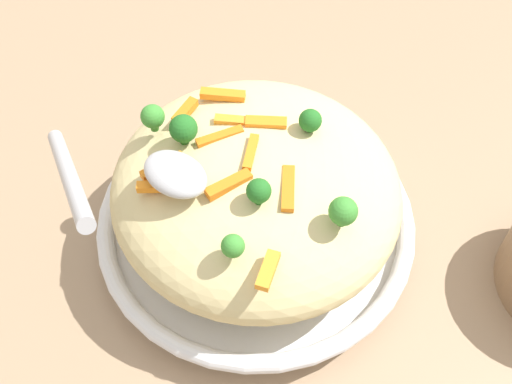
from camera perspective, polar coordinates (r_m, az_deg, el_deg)
ground_plane at (r=0.65m, az=0.00°, el=-3.82°), size 2.40×2.40×0.00m
serving_bowl at (r=0.63m, az=0.00°, el=-2.86°), size 0.29×0.29×0.04m
pasta_mound at (r=0.58m, az=0.00°, el=0.14°), size 0.26×0.25×0.09m
carrot_piece_0 at (r=0.55m, az=-0.29°, el=3.53°), size 0.02×0.04×0.01m
carrot_piece_1 at (r=0.57m, az=-2.00°, el=6.07°), size 0.03×0.02×0.01m
carrot_piece_2 at (r=0.60m, az=-2.84°, el=8.24°), size 0.04×0.03×0.01m
carrot_piece_3 at (r=0.49m, az=1.02°, el=-6.65°), size 0.02×0.03×0.01m
carrot_piece_4 at (r=0.57m, az=0.85°, el=5.88°), size 0.03×0.03×0.01m
carrot_piece_5 at (r=0.53m, az=2.74°, el=0.31°), size 0.03×0.04×0.01m
carrot_piece_6 at (r=0.54m, az=-8.09°, el=0.46°), size 0.03×0.03×0.01m
carrot_piece_7 at (r=0.55m, az=-7.93°, el=2.18°), size 0.02×0.04×0.01m
carrot_piece_8 at (r=0.56m, az=-3.40°, el=4.44°), size 0.03×0.04×0.01m
carrot_piece_9 at (r=0.53m, az=-2.13°, el=0.51°), size 0.02×0.04×0.01m
carrot_piece_10 at (r=0.59m, az=-6.04°, el=6.80°), size 0.01×0.03×0.01m
broccoli_floret_0 at (r=0.56m, az=-6.18°, el=5.34°), size 0.02×0.02×0.03m
broccoli_floret_1 at (r=0.56m, az=4.63°, el=6.05°), size 0.02×0.02×0.02m
broccoli_floret_2 at (r=0.51m, az=0.24°, el=0.06°), size 0.02×0.02×0.03m
broccoli_floret_3 at (r=0.57m, az=-8.76°, el=6.32°), size 0.02×0.02×0.03m
broccoli_floret_4 at (r=0.49m, az=-1.97°, el=-4.61°), size 0.02×0.02×0.02m
broccoli_floret_5 at (r=0.51m, az=7.40°, el=-1.65°), size 0.02×0.02×0.03m
serving_spoon at (r=0.51m, az=-10.05°, el=1.50°), size 0.14×0.13×0.10m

